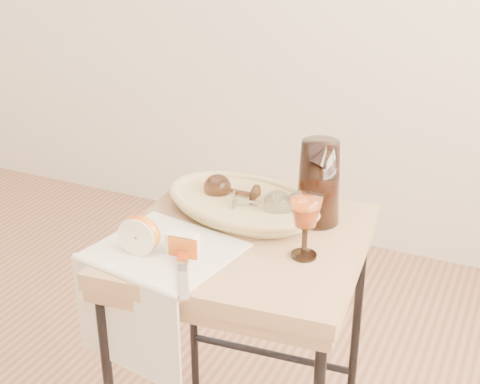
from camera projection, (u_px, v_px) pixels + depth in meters
The scene contains 10 objects.
side_table at pixel (243, 358), 1.68m from camera, with size 0.55×0.55×0.70m, color brown, non-canonical shape.
tea_towel at pixel (165, 251), 1.47m from camera, with size 0.29×0.26×0.01m, color silver.
bread_basket at pixel (242, 205), 1.63m from camera, with size 0.36×0.25×0.05m, color #9A794C, non-canonical shape.
goblet_lying_a at pixel (233, 191), 1.65m from camera, with size 0.12×0.07×0.07m, color #52311F, non-canonical shape.
goblet_lying_b at pixel (259, 204), 1.58m from camera, with size 0.12×0.07×0.07m, color white, non-canonical shape.
pitcher at pixel (319, 182), 1.56m from camera, with size 0.15×0.23×0.24m, color black, non-canonical shape.
wine_goblet at pixel (305, 227), 1.42m from camera, with size 0.07×0.07×0.15m, color white, non-canonical shape.
apple_half at pixel (141, 233), 1.44m from camera, with size 0.09×0.05×0.09m, color #C91000.
apple_wedge at pixel (182, 243), 1.44m from camera, with size 0.07×0.04×0.05m, color beige.
table_knife at pixel (183, 267), 1.38m from camera, with size 0.22×0.02×0.02m, color silver, non-canonical shape.
Camera 1 is at (1.08, -0.77, 1.42)m, focal length 49.68 mm.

